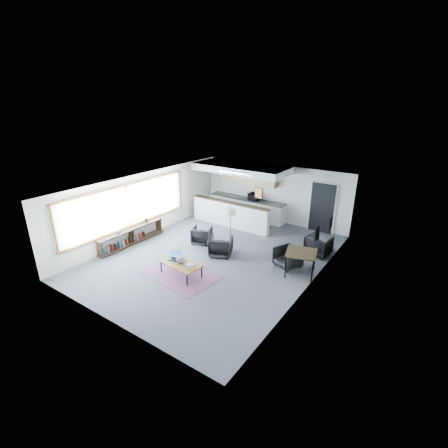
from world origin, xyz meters
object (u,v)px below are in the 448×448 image
Objects in this scene: book_stack at (191,265)px; armchair_left at (202,234)px; dining_chair_far at (318,246)px; microwave at (254,196)px; ceramic_pot at (180,259)px; dining_chair_near at (288,258)px; coffee_table at (181,264)px; floor_lamp at (231,213)px; armchair_right at (221,245)px; laptop at (175,257)px; dining_table at (301,254)px.

armchair_left is at bearing 120.94° from book_stack.
dining_chair_far is 4.33m from microwave.
ceramic_pot reaches higher than dining_chair_near.
armchair_left reaches higher than book_stack.
ceramic_pot is 0.38× the size of dining_chair_near.
dining_chair_far reaches higher than coffee_table.
dining_chair_far reaches higher than book_stack.
dining_chair_near is (3.58, 0.10, -0.04)m from armchair_left.
floor_lamp reaches higher than dining_chair_near.
laptop is at bearing 49.54° from armchair_right.
armchair_left is 3.58m from dining_chair_near.
laptop reaches higher than coffee_table.
dining_chair_far is (3.43, 3.82, -0.17)m from laptop.
dining_chair_near reaches higher than coffee_table.
ceramic_pot is 2.54m from armchair_left.
book_stack is at bearing 98.99° from armchair_left.
ceramic_pot is 0.22× the size of dining_table.
coffee_table is 1.26× the size of dining_table.
microwave reaches higher than laptop.
armchair_right is (1.23, -0.45, 0.03)m from armchair_left.
book_stack is 0.48× the size of dining_chair_far.
dining_chair_near is at bearing 43.20° from ceramic_pot.
ceramic_pot is 0.43m from book_stack.
dining_table is at bearing 15.13° from laptop.
book_stack is 0.50× the size of dining_chair_near.
dining_chair_far is 1.24× the size of microwave.
floor_lamp is 3.46m from dining_chair_far.
armchair_right reaches higher than dining_chair_far.
dining_chair_far is (2.70, 3.93, -0.13)m from book_stack.
microwave is (-1.09, 5.88, 0.64)m from book_stack.
dining_table is at bearing -13.81° from floor_lamp.
microwave is (-3.79, 1.95, 0.77)m from dining_chair_far.
dining_table is (2.88, 0.35, 0.31)m from armchair_right.
dining_table reaches higher than laptop.
ceramic_pot is at bearing -144.43° from dining_table.
floor_lamp is (-0.34, 1.14, 0.84)m from armchair_right.
ceramic_pot and dining_chair_far have the same top height.
dining_chair_far is at bearing -167.95° from armchair_right.
dining_table is at bearing 39.65° from book_stack.
coffee_table is at bearing 60.39° from armchair_right.
armchair_right is (-0.18, 1.89, -0.08)m from book_stack.
floor_lamp is 1.26× the size of dining_table.
dining_chair_near is at bearing 159.61° from armchair_left.
dining_chair_far reaches higher than laptop.
floor_lamp is (0.88, 0.68, 0.87)m from armchair_left.
laptop reaches higher than book_stack.
armchair_left is 1.31m from armchair_right.
armchair_right reaches higher than dining_table.
coffee_table is 1.81× the size of armchair_right.
coffee_table is 2.06× the size of dining_chair_far.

